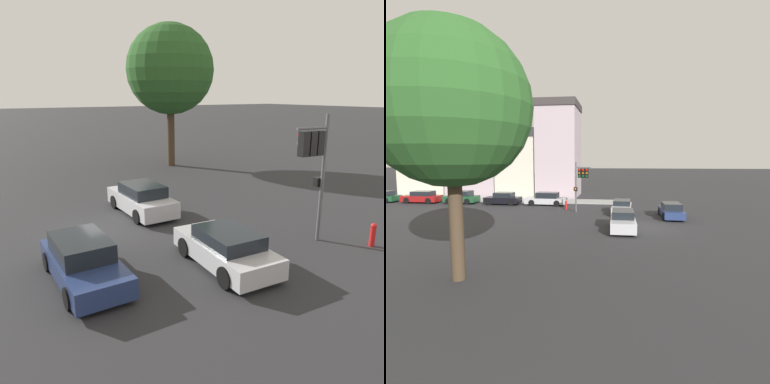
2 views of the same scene
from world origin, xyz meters
The scene contains 7 objects.
ground_plane centered at (0.00, 0.00, 0.00)m, with size 300.00×300.00×0.00m, color #28282B.
street_tree centered at (-11.19, 9.27, 7.36)m, with size 6.71×6.71×10.74m.
traffic_signal centered at (5.77, 5.91, 3.48)m, with size 0.54×1.64×4.92m.
crossing_car_0 centered at (4.24, -2.37, 0.64)m, with size 4.32×1.84×1.36m.
crossing_car_1 centered at (-1.03, 2.01, 0.69)m, with size 4.49×1.91×1.46m.
crossing_car_2 centered at (5.76, 1.95, 0.63)m, with size 4.29×2.09×1.30m.
fire_hydrant centered at (7.37, 7.67, 0.49)m, with size 0.22×0.22×0.92m.
Camera 1 is at (14.96, -5.14, 5.61)m, focal length 35.00 mm.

